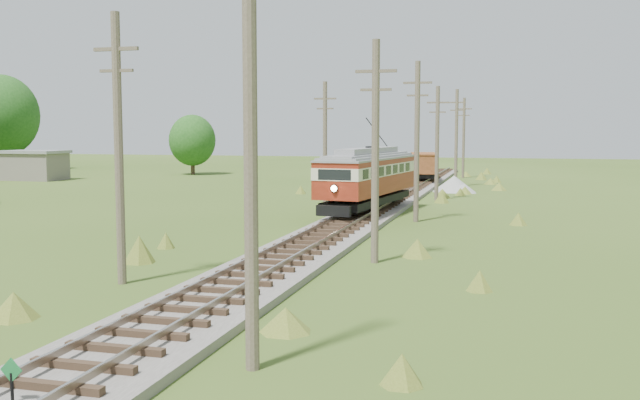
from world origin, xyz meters
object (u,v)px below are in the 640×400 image
(streetcar, at_px, (368,174))
(gravel_pile, at_px, (456,184))
(switch_marker, at_px, (12,382))
(gondola, at_px, (424,164))

(streetcar, distance_m, gravel_pile, 18.96)
(switch_marker, relative_size, gravel_pile, 0.27)
(streetcar, height_order, gravel_pile, streetcar)
(gondola, bearing_deg, gravel_pile, -77.01)
(gondola, relative_size, gravel_pile, 1.89)
(switch_marker, distance_m, streetcar, 31.78)
(switch_marker, height_order, gondola, gondola)
(switch_marker, xyz_separation_m, gravel_pile, (4.02, 50.20, 0.00))
(switch_marker, distance_m, gondola, 59.43)
(streetcar, distance_m, gondola, 27.70)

